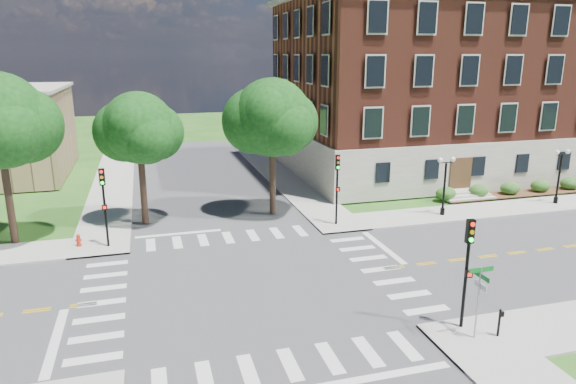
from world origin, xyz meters
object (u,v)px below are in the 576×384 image
object	(u,v)px
traffic_signal_ne	(337,180)
street_sign_pole	(479,289)
twin_lamp_west	(445,182)
twin_lamp_east	(559,173)
traffic_signal_se	(468,260)
push_button_post	(500,321)
traffic_signal_nw	(104,197)
fire_hydrant	(79,241)

from	to	relation	value
traffic_signal_ne	street_sign_pole	distance (m)	15.20
twin_lamp_west	twin_lamp_east	size ratio (longest dim) A/B	1.00
traffic_signal_ne	street_sign_pole	size ratio (longest dim) A/B	1.55
traffic_signal_se	twin_lamp_east	distance (m)	23.09
traffic_signal_ne	push_button_post	xyz separation A→B (m)	(1.25, -15.35, -2.39)
twin_lamp_west	twin_lamp_east	bearing A→B (deg)	1.29
traffic_signal_nw	twin_lamp_west	xyz separation A→B (m)	(22.92, 0.08, -0.66)
traffic_signal_ne	twin_lamp_west	distance (m)	8.17
traffic_signal_se	traffic_signal_ne	size ratio (longest dim) A/B	1.00
twin_lamp_east	street_sign_pole	size ratio (longest dim) A/B	1.36
traffic_signal_nw	street_sign_pole	bearing A→B (deg)	-44.93
twin_lamp_west	street_sign_pole	xyz separation A→B (m)	(-7.89, -15.07, -0.21)
twin_lamp_west	push_button_post	distance (m)	16.82
twin_lamp_east	fire_hydrant	bearing A→B (deg)	179.71
twin_lamp_east	twin_lamp_west	bearing A→B (deg)	-178.71
twin_lamp_east	fire_hydrant	distance (m)	34.83
traffic_signal_nw	twin_lamp_west	bearing A→B (deg)	0.19
traffic_signal_ne	push_button_post	bearing A→B (deg)	-85.34
traffic_signal_nw	street_sign_pole	size ratio (longest dim) A/B	1.55
traffic_signal_se	twin_lamp_west	world-z (taller)	traffic_signal_se
push_button_post	twin_lamp_east	bearing A→B (deg)	42.27
twin_lamp_east	push_button_post	world-z (taller)	twin_lamp_east
twin_lamp_east	street_sign_pole	xyz separation A→B (m)	(-18.02, -15.30, -0.21)
twin_lamp_east	street_sign_pole	bearing A→B (deg)	-139.67
traffic_signal_nw	push_button_post	xyz separation A→B (m)	(16.03, -15.17, -2.39)
push_button_post	twin_lamp_west	bearing A→B (deg)	65.68
twin_lamp_west	street_sign_pole	bearing A→B (deg)	-117.63
street_sign_pole	twin_lamp_east	bearing A→B (deg)	40.33
twin_lamp_west	fire_hydrant	size ratio (longest dim) A/B	5.64
push_button_post	traffic_signal_nw	bearing A→B (deg)	136.58
traffic_signal_ne	twin_lamp_east	distance (m)	18.29
traffic_signal_ne	traffic_signal_nw	size ratio (longest dim) A/B	1.00
traffic_signal_nw	street_sign_pole	distance (m)	21.25
traffic_signal_nw	twin_lamp_east	world-z (taller)	traffic_signal_nw
traffic_signal_se	twin_lamp_east	world-z (taller)	traffic_signal_se
traffic_signal_nw	twin_lamp_east	distance (m)	33.06
twin_lamp_west	push_button_post	world-z (taller)	twin_lamp_west
traffic_signal_nw	street_sign_pole	xyz separation A→B (m)	(15.03, -14.99, -0.88)
twin_lamp_east	push_button_post	xyz separation A→B (m)	(-17.02, -15.48, -1.73)
traffic_signal_nw	twin_lamp_east	size ratio (longest dim) A/B	1.13
traffic_signal_ne	push_button_post	size ratio (longest dim) A/B	4.00
fire_hydrant	twin_lamp_east	bearing A→B (deg)	-0.29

